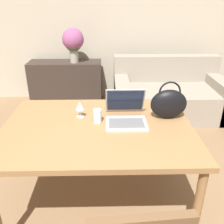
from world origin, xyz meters
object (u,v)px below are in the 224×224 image
Objects in this scene: laptop at (126,112)px; flower_vase at (73,42)px; wine_glass at (80,106)px; handbag at (169,104)px; drinking_glass at (97,116)px; couch at (168,96)px.

laptop is 2.15m from flower_vase.
flower_vase is (-0.28, 1.98, 0.20)m from wine_glass.
handbag is 2.26m from flower_vase.
wine_glass is at bearing 171.19° from laptop.
wine_glass is 0.73m from handbag.
wine_glass reaches higher than drinking_glass.
flower_vase is (-1.44, 0.37, 0.74)m from couch.
wine_glass is (-1.16, -1.61, 0.55)m from couch.
flower_vase reaches higher than handbag.
couch is 5.12× the size of handbag.
drinking_glass is at bearing -173.48° from handbag.
handbag is at bearing -2.59° from wine_glass.
laptop is at bearing -8.81° from wine_glass.
handbag is at bearing -63.41° from flower_vase.
wine_glass is at bearing 146.09° from drinking_glass.
laptop is at bearing -72.20° from flower_vase.
laptop is at bearing 10.15° from drinking_glass.
wine_glass is 0.43× the size of handbag.
couch is 3.16× the size of flower_vase.
handbag is at bearing -104.67° from couch.
laptop reaches higher than couch.
laptop is at bearing -175.87° from handbag.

